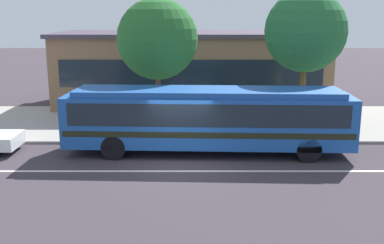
{
  "coord_description": "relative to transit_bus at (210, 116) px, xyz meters",
  "views": [
    {
      "loc": [
        0.47,
        -17.23,
        5.85
      ],
      "look_at": [
        0.38,
        1.75,
        1.3
      ],
      "focal_mm": 43.06,
      "sensor_mm": 36.0,
      "label": 1
    }
  ],
  "objects": [
    {
      "name": "ground_plane",
      "position": [
        -1.14,
        -1.54,
        -1.6
      ],
      "size": [
        120.0,
        120.0,
        0.0
      ],
      "primitive_type": "plane",
      "color": "#3B3339"
    },
    {
      "name": "sidewalk_slab",
      "position": [
        -1.14,
        5.35,
        -1.54
      ],
      "size": [
        60.0,
        8.0,
        0.12
      ],
      "primitive_type": "cube",
      "color": "#9E9991",
      "rests_on": "ground_plane"
    },
    {
      "name": "lane_stripe_center",
      "position": [
        -1.14,
        -2.34,
        -1.6
      ],
      "size": [
        56.0,
        0.16,
        0.01
      ],
      "primitive_type": "cube",
      "color": "silver",
      "rests_on": "ground_plane"
    },
    {
      "name": "transit_bus",
      "position": [
        0.0,
        0.0,
        0.0
      ],
      "size": [
        11.98,
        2.91,
        2.75
      ],
      "color": "#1D51A3",
      "rests_on": "ground_plane"
    },
    {
      "name": "pedestrian_waiting_near_sign",
      "position": [
        5.23,
        2.79,
        -0.5
      ],
      "size": [
        0.4,
        0.4,
        1.68
      ],
      "color": "slate",
      "rests_on": "sidewalk_slab"
    },
    {
      "name": "pedestrian_walking_along_curb",
      "position": [
        -1.33,
        3.39,
        -0.52
      ],
      "size": [
        0.35,
        0.35,
        1.64
      ],
      "color": "navy",
      "rests_on": "sidewalk_slab"
    },
    {
      "name": "pedestrian_standing_by_tree",
      "position": [
        2.77,
        2.2,
        -0.53
      ],
      "size": [
        0.36,
        0.36,
        1.63
      ],
      "color": "#212D48",
      "rests_on": "sidewalk_slab"
    },
    {
      "name": "bus_stop_sign",
      "position": [
        5.39,
        1.7,
        0.02
      ],
      "size": [
        0.09,
        0.44,
        2.33
      ],
      "color": "gray",
      "rests_on": "sidewalk_slab"
    },
    {
      "name": "street_tree_near_stop",
      "position": [
        -2.34,
        3.58,
        2.97
      ],
      "size": [
        3.9,
        3.9,
        6.41
      ],
      "color": "brown",
      "rests_on": "sidewalk_slab"
    },
    {
      "name": "street_tree_mid_block",
      "position": [
        4.77,
        3.68,
        3.33
      ],
      "size": [
        3.94,
        3.94,
        6.8
      ],
      "color": "brown",
      "rests_on": "sidewalk_slab"
    },
    {
      "name": "station_building",
      "position": [
        -0.72,
        11.09,
        0.71
      ],
      "size": [
        16.93,
        7.4,
        4.61
      ],
      "color": "#876346",
      "rests_on": "ground_plane"
    }
  ]
}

